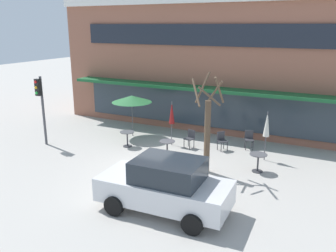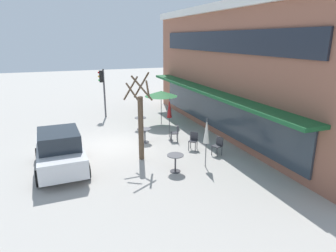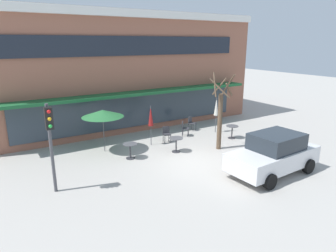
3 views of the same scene
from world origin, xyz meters
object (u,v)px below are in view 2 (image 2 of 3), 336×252
at_px(cafe_table_near_wall, 145,133).
at_px(cafe_chair_0, 218,145).
at_px(cafe_table_by_tree, 140,121).
at_px(street_tree, 141,121).
at_px(patio_umbrella_corner_open, 169,108).
at_px(patio_umbrella_cream_folded, 161,94).
at_px(cafe_table_streetside, 175,160).
at_px(cafe_chair_1, 176,132).
at_px(traffic_light_pole, 103,85).
at_px(cafe_chair_2, 193,140).
at_px(patio_umbrella_green_folded, 207,131).
at_px(parked_sedan, 60,150).

bearing_deg(cafe_table_near_wall, cafe_chair_0, 42.92).
relative_size(cafe_table_by_tree, street_tree, 0.19).
distance_m(cafe_table_by_tree, patio_umbrella_corner_open, 2.46).
relative_size(patio_umbrella_cream_folded, patio_umbrella_corner_open, 1.00).
height_order(cafe_table_streetside, street_tree, street_tree).
distance_m(cafe_chair_1, street_tree, 3.27).
height_order(cafe_chair_0, traffic_light_pole, traffic_light_pole).
height_order(cafe_table_by_tree, cafe_chair_2, cafe_chair_2).
bearing_deg(cafe_chair_1, traffic_light_pole, -156.81).
relative_size(cafe_table_streetside, patio_umbrella_green_folded, 0.35).
bearing_deg(patio_umbrella_corner_open, patio_umbrella_cream_folded, 171.31).
bearing_deg(cafe_table_by_tree, cafe_chair_0, 23.79).
bearing_deg(parked_sedan, cafe_chair_2, 92.14).
height_order(cafe_table_by_tree, cafe_chair_0, cafe_chair_0).
bearing_deg(patio_umbrella_cream_folded, cafe_table_streetside, -14.58).
bearing_deg(traffic_light_pole, cafe_chair_2, 21.63).
distance_m(cafe_table_near_wall, cafe_chair_0, 4.09).
distance_m(street_tree, traffic_light_pole, 8.42).
relative_size(cafe_table_streetside, patio_umbrella_corner_open, 0.35).
relative_size(cafe_chair_2, street_tree, 0.22).
xyz_separation_m(cafe_chair_0, cafe_chair_1, (-2.58, -1.16, 0.00)).
relative_size(patio_umbrella_green_folded, patio_umbrella_cream_folded, 1.00).
bearing_deg(traffic_light_pole, cafe_table_near_wall, 11.07).
bearing_deg(parked_sedan, traffic_light_pole, 159.49).
distance_m(patio_umbrella_green_folded, cafe_chair_1, 3.75).
distance_m(cafe_chair_2, street_tree, 3.11).
bearing_deg(cafe_table_near_wall, cafe_table_by_tree, 170.27).
height_order(cafe_table_streetside, patio_umbrella_corner_open, patio_umbrella_corner_open).
distance_m(cafe_table_near_wall, patio_umbrella_green_folded, 4.45).
height_order(patio_umbrella_green_folded, cafe_chair_2, patio_umbrella_green_folded).
xyz_separation_m(cafe_chair_1, traffic_light_pole, (-6.64, -2.84, 1.77)).
xyz_separation_m(cafe_chair_0, traffic_light_pole, (-9.21, -4.00, 1.77)).
xyz_separation_m(patio_umbrella_corner_open, cafe_chair_0, (3.57, 1.15, -1.10)).
relative_size(cafe_chair_1, street_tree, 0.22).
distance_m(patio_umbrella_corner_open, traffic_light_pole, 6.36).
height_order(patio_umbrella_green_folded, patio_umbrella_cream_folded, same).
distance_m(cafe_table_near_wall, parked_sedan, 4.85).
xyz_separation_m(parked_sedan, traffic_light_pole, (-8.35, 3.12, 1.42)).
bearing_deg(cafe_table_streetside, street_tree, -152.53).
distance_m(patio_umbrella_corner_open, cafe_chair_2, 2.73).
distance_m(cafe_table_by_tree, cafe_chair_0, 5.89).
distance_m(cafe_table_near_wall, street_tree, 2.67).
bearing_deg(cafe_table_near_wall, cafe_table_streetside, 2.28).
bearing_deg(patio_umbrella_green_folded, street_tree, -127.17).
height_order(cafe_chair_1, street_tree, street_tree).
bearing_deg(cafe_chair_2, patio_umbrella_cream_folded, 179.80).
bearing_deg(patio_umbrella_green_folded, patio_umbrella_cream_folded, 176.63).
bearing_deg(cafe_table_near_wall, parked_sedan, -63.85).
height_order(parked_sedan, street_tree, street_tree).
relative_size(cafe_table_by_tree, cafe_chair_2, 0.85).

